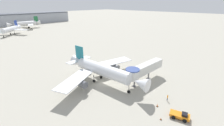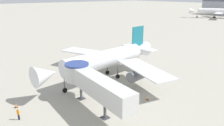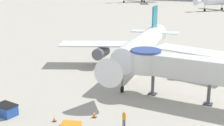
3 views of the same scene
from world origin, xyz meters
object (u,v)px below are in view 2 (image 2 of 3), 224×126
background_jet_black_tail (213,11)px  main_airplane (106,59)px  jet_bridge (92,82)px  traffic_cone_starboard_wing (147,98)px  traffic_cone_near_nose (16,105)px  ground_crew_marshaller (18,113)px

background_jet_black_tail → main_airplane: bearing=-20.4°
main_airplane → jet_bridge: bearing=-52.3°
traffic_cone_starboard_wing → background_jet_black_tail: 149.02m
main_airplane → background_jet_black_tail: size_ratio=1.13×
jet_bridge → traffic_cone_near_nose: (-7.74, -9.49, -4.12)m
jet_bridge → background_jet_black_tail: size_ratio=0.59×
jet_bridge → background_jet_black_tail: (-55.85, 145.40, 0.54)m
traffic_cone_starboard_wing → traffic_cone_near_nose: 21.63m
background_jet_black_tail → jet_bridge: bearing=-18.5°
jet_bridge → background_jet_black_tail: 155.75m
main_airplane → ground_crew_marshaller: (4.90, -19.78, -3.26)m
main_airplane → traffic_cone_near_nose: 19.47m
jet_bridge → ground_crew_marshaller: size_ratio=9.25×
traffic_cone_starboard_wing → ground_crew_marshaller: size_ratio=0.42×
traffic_cone_starboard_wing → background_jet_black_tail: size_ratio=0.03×
main_airplane → traffic_cone_near_nose: size_ratio=41.37×
traffic_cone_starboard_wing → traffic_cone_near_nose: bearing=-121.9°
traffic_cone_near_nose → traffic_cone_starboard_wing: bearing=58.1°
jet_bridge → traffic_cone_starboard_wing: jet_bridge is taller
traffic_cone_starboard_wing → background_jet_black_tail: (-59.55, 136.52, 4.67)m
traffic_cone_starboard_wing → background_jet_black_tail: background_jet_black_tail is taller
main_airplane → traffic_cone_starboard_wing: bearing=-7.7°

